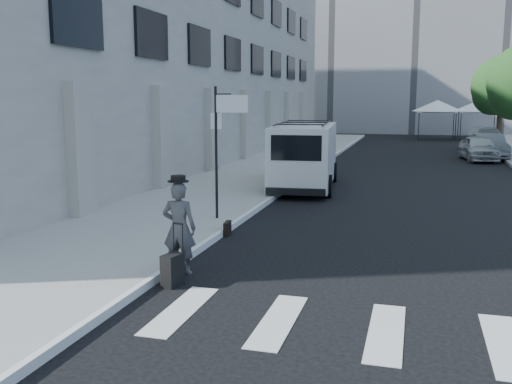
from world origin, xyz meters
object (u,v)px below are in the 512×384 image
Objects in this scene: parked_car_b at (489,146)px; parked_car_c at (487,139)px; businessman at (179,228)px; briefcase at (227,228)px; parked_car_a at (479,148)px; cargo_van at (305,155)px; suitcase at (173,270)px.

parked_car_c is at bearing 79.21° from parked_car_b.
parked_car_c is at bearing -111.50° from businessman.
briefcase is 0.11× the size of parked_car_a.
cargo_van reaches higher than parked_car_a.
briefcase is at bearing -97.98° from cargo_van.
parked_car_b is (8.27, 21.06, 0.52)m from briefcase.
parked_car_a is at bearing -124.22° from parked_car_b.
suitcase is at bearing -99.18° from parked_car_c.
parked_car_b is (8.16, 24.26, -0.21)m from businessman.
parked_car_a is 6.28m from parked_car_c.
businessman is 0.35× the size of parked_car_c.
parked_car_a is (7.64, 19.87, 0.51)m from briefcase.
suitcase is (0.17, -0.72, -0.60)m from businessman.
parked_car_a is (7.26, 11.83, -0.54)m from cargo_van.
cargo_van is (0.26, 11.25, 0.33)m from businessman.
businessman is at bearing -96.62° from cargo_van.
suitcase is 0.22× the size of parked_car_c.
briefcase is (-0.12, 3.20, -0.72)m from businessman.
cargo_van reaches higher than parked_car_b.
briefcase is 3.93m from suitcase.
businessman reaches higher than briefcase.
briefcase is at bearing -118.09° from parked_car_a.
parked_car_c is (8.42, 29.99, 0.44)m from suitcase.
businessman is 3.29m from briefcase.
parked_car_b is 5.03m from parked_car_c.
parked_car_b is at bearing -88.36° from parked_car_c.
briefcase is 8.13m from cargo_van.
cargo_van is (0.10, 11.97, 0.92)m from suitcase.
cargo_van is at bearing -96.50° from businessman.
suitcase is 0.27× the size of parked_car_b.
businessman is 24.28m from parked_car_a.
parked_car_c is at bearing 64.67° from briefcase.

